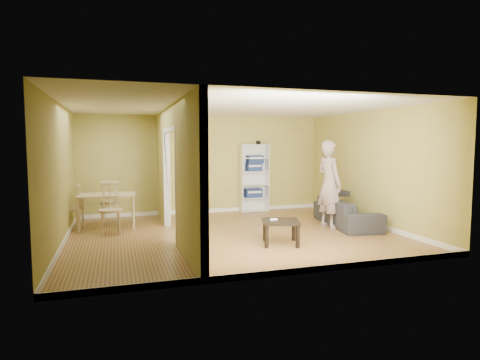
{
  "coord_description": "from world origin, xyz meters",
  "views": [
    {
      "loc": [
        -2.29,
        -7.81,
        1.84
      ],
      "look_at": [
        0.2,
        0.2,
        1.1
      ],
      "focal_mm": 30.0,
      "sensor_mm": 36.0,
      "label": 1
    }
  ],
  "objects_px": {
    "chair_left": "(70,207)",
    "chair_near": "(110,209)",
    "sofa": "(347,208)",
    "bookshelf": "(254,178)",
    "chair_far": "(110,201)",
    "dining_table": "(107,198)",
    "coffee_table": "(281,224)",
    "person": "(329,177)"
  },
  "relations": [
    {
      "from": "chair_left",
      "to": "chair_near",
      "type": "relative_size",
      "value": 0.95
    },
    {
      "from": "sofa",
      "to": "chair_left",
      "type": "relative_size",
      "value": 2.11
    },
    {
      "from": "bookshelf",
      "to": "chair_far",
      "type": "xyz_separation_m",
      "value": [
        -3.78,
        -0.56,
        -0.42
      ]
    },
    {
      "from": "sofa",
      "to": "chair_left",
      "type": "xyz_separation_m",
      "value": [
        -5.95,
        1.33,
        0.1
      ]
    },
    {
      "from": "sofa",
      "to": "dining_table",
      "type": "height_order",
      "value": "sofa"
    },
    {
      "from": "coffee_table",
      "to": "chair_near",
      "type": "height_order",
      "value": "chair_near"
    },
    {
      "from": "dining_table",
      "to": "chair_near",
      "type": "distance_m",
      "value": 0.69
    },
    {
      "from": "chair_far",
      "to": "chair_near",
      "type": "bearing_deg",
      "value": 92.29
    },
    {
      "from": "chair_near",
      "to": "sofa",
      "type": "bearing_deg",
      "value": -8.24
    },
    {
      "from": "dining_table",
      "to": "chair_near",
      "type": "bearing_deg",
      "value": -83.76
    },
    {
      "from": "sofa",
      "to": "person",
      "type": "distance_m",
      "value": 0.89
    },
    {
      "from": "person",
      "to": "chair_near",
      "type": "bearing_deg",
      "value": 73.4
    },
    {
      "from": "sofa",
      "to": "person",
      "type": "bearing_deg",
      "value": 104.24
    },
    {
      "from": "sofa",
      "to": "chair_left",
      "type": "bearing_deg",
      "value": 85.6
    },
    {
      "from": "sofa",
      "to": "chair_far",
      "type": "bearing_deg",
      "value": 77.2
    },
    {
      "from": "chair_left",
      "to": "chair_far",
      "type": "xyz_separation_m",
      "value": [
        0.81,
        0.64,
        0.01
      ]
    },
    {
      "from": "coffee_table",
      "to": "bookshelf",
      "type": "bearing_deg",
      "value": 78.55
    },
    {
      "from": "person",
      "to": "chair_near",
      "type": "xyz_separation_m",
      "value": [
        -4.63,
        0.73,
        -0.61
      ]
    },
    {
      "from": "chair_left",
      "to": "chair_far",
      "type": "bearing_deg",
      "value": 135.33
    },
    {
      "from": "coffee_table",
      "to": "chair_left",
      "type": "bearing_deg",
      "value": 147.4
    },
    {
      "from": "chair_left",
      "to": "sofa",
      "type": "bearing_deg",
      "value": 84.43
    },
    {
      "from": "bookshelf",
      "to": "chair_left",
      "type": "distance_m",
      "value": 4.76
    },
    {
      "from": "chair_left",
      "to": "dining_table",
      "type": "bearing_deg",
      "value": 99.23
    },
    {
      "from": "person",
      "to": "dining_table",
      "type": "relative_size",
      "value": 1.89
    },
    {
      "from": "sofa",
      "to": "chair_near",
      "type": "bearing_deg",
      "value": 90.59
    },
    {
      "from": "chair_left",
      "to": "chair_near",
      "type": "height_order",
      "value": "chair_near"
    },
    {
      "from": "sofa",
      "to": "bookshelf",
      "type": "height_order",
      "value": "bookshelf"
    },
    {
      "from": "chair_near",
      "to": "bookshelf",
      "type": "bearing_deg",
      "value": 25.51
    },
    {
      "from": "coffee_table",
      "to": "chair_left",
      "type": "height_order",
      "value": "chair_left"
    },
    {
      "from": "person",
      "to": "chair_far",
      "type": "relative_size",
      "value": 2.24
    },
    {
      "from": "dining_table",
      "to": "chair_left",
      "type": "relative_size",
      "value": 1.21
    },
    {
      "from": "person",
      "to": "chair_near",
      "type": "relative_size",
      "value": 2.17
    },
    {
      "from": "sofa",
      "to": "chair_far",
      "type": "distance_m",
      "value": 5.5
    },
    {
      "from": "chair_near",
      "to": "chair_far",
      "type": "bearing_deg",
      "value": 90.05
    },
    {
      "from": "bookshelf",
      "to": "dining_table",
      "type": "distance_m",
      "value": 4.02
    },
    {
      "from": "coffee_table",
      "to": "person",
      "type": "bearing_deg",
      "value": 33.84
    },
    {
      "from": "sofa",
      "to": "dining_table",
      "type": "distance_m",
      "value": 5.37
    },
    {
      "from": "person",
      "to": "dining_table",
      "type": "distance_m",
      "value": 4.93
    },
    {
      "from": "bookshelf",
      "to": "coffee_table",
      "type": "relative_size",
      "value": 2.78
    },
    {
      "from": "bookshelf",
      "to": "chair_far",
      "type": "distance_m",
      "value": 3.84
    },
    {
      "from": "bookshelf",
      "to": "chair_near",
      "type": "bearing_deg",
      "value": -153.82
    },
    {
      "from": "person",
      "to": "coffee_table",
      "type": "relative_size",
      "value": 3.42
    }
  ]
}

